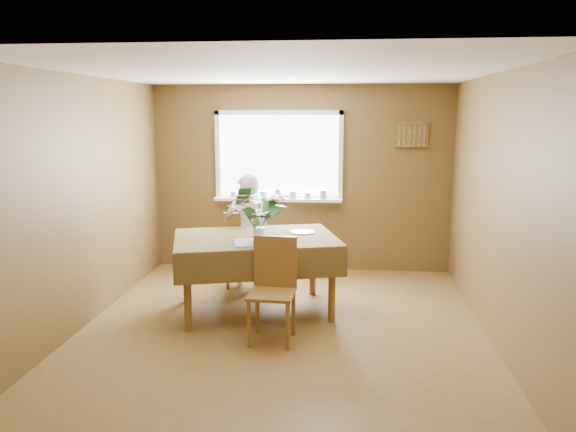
# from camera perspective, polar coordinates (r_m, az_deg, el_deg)

# --- Properties ---
(floor) EXTENTS (4.50, 4.50, 0.00)m
(floor) POSITION_cam_1_polar(r_m,az_deg,el_deg) (5.71, -0.58, -11.43)
(floor) COLOR brown
(floor) RESTS_ON ground
(ceiling) EXTENTS (4.50, 4.50, 0.00)m
(ceiling) POSITION_cam_1_polar(r_m,az_deg,el_deg) (5.31, -0.63, 14.45)
(ceiling) COLOR white
(ceiling) RESTS_ON wall_back
(wall_back) EXTENTS (4.00, 0.00, 4.00)m
(wall_back) POSITION_cam_1_polar(r_m,az_deg,el_deg) (7.59, 1.33, 3.81)
(wall_back) COLOR brown
(wall_back) RESTS_ON floor
(wall_front) EXTENTS (4.00, 0.00, 4.00)m
(wall_front) POSITION_cam_1_polar(r_m,az_deg,el_deg) (3.20, -5.21, -5.56)
(wall_front) COLOR brown
(wall_front) RESTS_ON floor
(wall_left) EXTENTS (0.00, 4.50, 4.50)m
(wall_left) POSITION_cam_1_polar(r_m,az_deg,el_deg) (5.94, -20.15, 1.30)
(wall_left) COLOR brown
(wall_left) RESTS_ON floor
(wall_right) EXTENTS (0.00, 4.50, 4.50)m
(wall_right) POSITION_cam_1_polar(r_m,az_deg,el_deg) (5.52, 20.50, 0.62)
(wall_right) COLOR brown
(wall_right) RESTS_ON floor
(window_assembly) EXTENTS (1.72, 0.20, 1.22)m
(window_assembly) POSITION_cam_1_polar(r_m,az_deg,el_deg) (7.56, -0.96, 4.49)
(window_assembly) COLOR white
(window_assembly) RESTS_ON wall_back
(spoon_rack) EXTENTS (0.44, 0.05, 0.33)m
(spoon_rack) POSITION_cam_1_polar(r_m,az_deg,el_deg) (7.53, 12.50, 8.09)
(spoon_rack) COLOR brown
(spoon_rack) RESTS_ON wall_back
(dining_table) EXTENTS (1.96, 1.59, 0.84)m
(dining_table) POSITION_cam_1_polar(r_m,az_deg,el_deg) (6.01, -3.31, -3.07)
(dining_table) COLOR brown
(dining_table) RESTS_ON floor
(chair_far) EXTENTS (0.44, 0.44, 0.95)m
(chair_far) POSITION_cam_1_polar(r_m,az_deg,el_deg) (6.89, -4.67, -3.08)
(chair_far) COLOR brown
(chair_far) RESTS_ON floor
(chair_near) EXTENTS (0.44, 0.44, 0.98)m
(chair_near) POSITION_cam_1_polar(r_m,az_deg,el_deg) (5.34, -1.50, -6.98)
(chair_near) COLOR brown
(chair_near) RESTS_ON floor
(seated_woman) EXTENTS (0.59, 0.47, 1.42)m
(seated_woman) POSITION_cam_1_polar(r_m,az_deg,el_deg) (6.77, -4.08, -1.66)
(seated_woman) COLOR white
(seated_woman) RESTS_ON floor
(flower_bouquet) EXTENTS (0.57, 0.57, 0.49)m
(flower_bouquet) POSITION_cam_1_polar(r_m,az_deg,el_deg) (5.73, -3.02, 0.58)
(flower_bouquet) COLOR white
(flower_bouquet) RESTS_ON dining_table
(side_plate) EXTENTS (0.26, 0.26, 0.01)m
(side_plate) POSITION_cam_1_polar(r_m,az_deg,el_deg) (6.18, 1.49, -1.63)
(side_plate) COLOR white
(side_plate) RESTS_ON dining_table
(table_knife) EXTENTS (0.07, 0.22, 0.00)m
(table_knife) POSITION_cam_1_polar(r_m,az_deg,el_deg) (5.75, -1.45, -2.54)
(table_knife) COLOR silver
(table_knife) RESTS_ON dining_table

